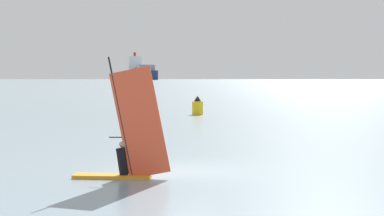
{
  "coord_description": "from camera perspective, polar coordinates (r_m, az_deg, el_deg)",
  "views": [
    {
      "loc": [
        -6.51,
        -19.53,
        3.41
      ],
      "look_at": [
        2.28,
        5.5,
        1.97
      ],
      "focal_mm": 53.29,
      "sensor_mm": 36.0,
      "label": 1
    }
  ],
  "objects": [
    {
      "name": "ground_plane",
      "position": [
        20.86,
        -0.9,
        -6.29
      ],
      "size": [
        4000.0,
        4000.0,
        0.0
      ],
      "primitive_type": "plane",
      "color": "gray"
    },
    {
      "name": "windsurfer",
      "position": [
        19.3,
        -6.57,
        -4.01
      ],
      "size": [
        3.16,
        1.67,
        4.11
      ],
      "rotation": [
        0.0,
        0.0,
        2.72
      ],
      "color": "orange",
      "rests_on": "ground_plane"
    },
    {
      "name": "cargo_ship",
      "position": [
        828.6,
        -5.21,
        3.48
      ],
      "size": [
        44.26,
        178.08,
        41.97
      ],
      "rotation": [
        0.0,
        0.0,
        4.59
      ],
      "color": "navy",
      "rests_on": "ground_plane"
    },
    {
      "name": "channel_buoy",
      "position": [
        51.71,
        0.56,
        0.16
      ],
      "size": [
        1.0,
        1.0,
        1.71
      ],
      "color": "yellow",
      "rests_on": "ground_plane"
    }
  ]
}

